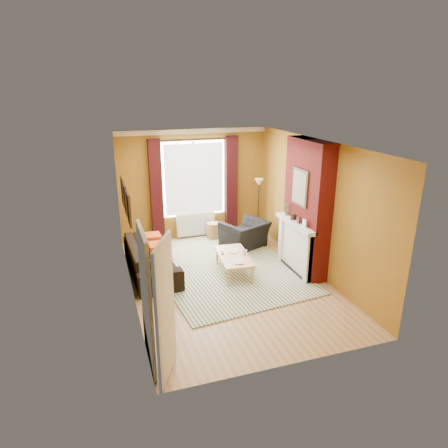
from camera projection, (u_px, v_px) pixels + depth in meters
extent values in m
plane|color=#966F44|center=(228.00, 281.00, 8.20)|extent=(5.50, 5.50, 0.00)
cube|color=#8E611B|center=(194.00, 184.00, 10.21)|extent=(3.80, 0.02, 2.80)
cube|color=#8E611B|center=(294.00, 277.00, 5.27)|extent=(3.80, 0.02, 2.80)
cube|color=#8E611B|center=(314.00, 207.00, 8.30)|extent=(0.02, 5.50, 2.80)
cube|color=#8E611B|center=(128.00, 226.00, 7.18)|extent=(0.02, 5.50, 2.80)
cube|color=silver|center=(228.00, 143.00, 7.28)|extent=(3.80, 5.50, 0.01)
cube|color=#4D0E0B|center=(307.00, 208.00, 8.25)|extent=(0.35, 1.40, 2.80)
cube|color=silver|center=(296.00, 247.00, 8.47)|extent=(0.12, 1.30, 1.10)
cube|color=silver|center=(295.00, 224.00, 8.28)|extent=(0.22, 1.40, 0.08)
cube|color=silver|center=(309.00, 259.00, 7.95)|extent=(0.16, 0.14, 1.04)
cube|color=silver|center=(283.00, 239.00, 8.99)|extent=(0.16, 0.14, 1.04)
cube|color=black|center=(297.00, 251.00, 8.51)|extent=(0.06, 0.80, 0.90)
cube|color=black|center=(295.00, 269.00, 8.64)|extent=(0.20, 1.00, 0.06)
cube|color=silver|center=(305.00, 223.00, 7.93)|extent=(0.03, 0.12, 0.16)
cube|color=black|center=(298.00, 220.00, 8.16)|extent=(0.03, 0.10, 0.14)
cylinder|color=black|center=(293.00, 217.00, 8.38)|extent=(0.10, 0.10, 0.12)
cube|color=black|center=(300.00, 187.00, 8.04)|extent=(0.03, 0.60, 0.75)
cube|color=#B1703C|center=(299.00, 187.00, 8.04)|extent=(0.01, 0.52, 0.66)
cube|color=silver|center=(193.00, 131.00, 9.73)|extent=(3.80, 0.08, 0.12)
cube|color=white|center=(194.00, 179.00, 10.13)|extent=(1.60, 0.04, 1.90)
cube|color=silver|center=(194.00, 179.00, 10.10)|extent=(1.50, 0.02, 1.80)
cube|color=silver|center=(194.00, 179.00, 10.11)|extent=(0.06, 0.04, 1.90)
cube|color=#350C0D|center=(156.00, 190.00, 9.83)|extent=(0.30, 0.16, 2.50)
cube|color=#350C0D|center=(231.00, 185.00, 10.40)|extent=(0.30, 0.16, 2.50)
cylinder|color=black|center=(194.00, 139.00, 9.72)|extent=(2.30, 0.05, 0.05)
cube|color=silver|center=(196.00, 224.00, 10.46)|extent=(1.00, 0.10, 0.60)
cube|color=silver|center=(179.00, 227.00, 10.28)|extent=(0.04, 0.03, 0.56)
cube|color=silver|center=(183.00, 226.00, 10.31)|extent=(0.04, 0.03, 0.56)
cube|color=silver|center=(188.00, 226.00, 10.34)|extent=(0.04, 0.03, 0.56)
cube|color=silver|center=(192.00, 225.00, 10.37)|extent=(0.04, 0.03, 0.56)
cube|color=silver|center=(196.00, 225.00, 10.41)|extent=(0.04, 0.03, 0.56)
cube|color=silver|center=(200.00, 225.00, 10.44)|extent=(0.04, 0.03, 0.56)
cube|color=silver|center=(204.00, 224.00, 10.47)|extent=(0.04, 0.03, 0.56)
cube|color=silver|center=(208.00, 224.00, 10.50)|extent=(0.04, 0.03, 0.56)
cube|color=silver|center=(212.00, 223.00, 10.54)|extent=(0.04, 0.03, 0.56)
cube|color=black|center=(129.00, 209.00, 6.99)|extent=(0.04, 0.44, 0.58)
cube|color=yellow|center=(130.00, 209.00, 6.99)|extent=(0.01, 0.38, 0.52)
cube|color=black|center=(126.00, 199.00, 7.57)|extent=(0.04, 0.44, 0.58)
cube|color=#31955C|center=(127.00, 199.00, 7.58)|extent=(0.01, 0.38, 0.52)
cube|color=black|center=(123.00, 191.00, 8.15)|extent=(0.04, 0.44, 0.58)
cube|color=#CD4633|center=(124.00, 191.00, 8.16)|extent=(0.01, 0.38, 0.52)
cube|color=silver|center=(146.00, 300.00, 5.48)|extent=(0.05, 0.94, 2.06)
cube|color=black|center=(148.00, 300.00, 5.49)|extent=(0.02, 0.80, 1.98)
cube|color=silver|center=(165.00, 311.00, 5.21)|extent=(0.37, 0.74, 1.98)
imported|color=#417232|center=(286.00, 210.00, 8.63)|extent=(0.14, 0.10, 0.27)
cube|color=#B23D0E|center=(163.00, 260.00, 7.93)|extent=(0.34, 0.40, 0.16)
cube|color=#B23D0E|center=(157.00, 247.00, 8.55)|extent=(0.34, 0.40, 0.16)
cube|color=#B23D0E|center=(153.00, 238.00, 9.09)|extent=(0.34, 0.40, 0.16)
cube|color=#34448F|center=(223.00, 267.00, 8.78)|extent=(3.21, 4.18, 0.02)
imported|color=black|center=(151.00, 258.00, 8.48)|extent=(0.96, 2.29, 0.66)
imported|color=black|center=(245.00, 234.00, 9.81)|extent=(1.28, 1.21, 0.66)
cube|color=#D8B17C|center=(234.00, 256.00, 8.41)|extent=(0.73, 1.29, 0.05)
cylinder|color=#D8B17C|center=(229.00, 278.00, 7.91)|extent=(0.06, 0.06, 0.36)
cylinder|color=#D8B17C|center=(252.00, 276.00, 8.02)|extent=(0.06, 0.06, 0.36)
cylinder|color=#D8B17C|center=(217.00, 256.00, 8.94)|extent=(0.06, 0.06, 0.36)
cylinder|color=#D8B17C|center=(238.00, 254.00, 9.04)|extent=(0.06, 0.06, 0.36)
cylinder|color=#976B41|center=(213.00, 231.00, 10.40)|extent=(0.39, 0.39, 0.43)
cylinder|color=black|center=(257.00, 236.00, 10.57)|extent=(0.29, 0.29, 0.03)
cylinder|color=black|center=(258.00, 210.00, 10.33)|extent=(0.03, 0.03, 1.44)
cone|color=beige|center=(259.00, 182.00, 10.09)|extent=(0.29, 0.29, 0.17)
imported|color=#999999|center=(235.00, 262.00, 8.05)|extent=(0.23, 0.27, 0.02)
imported|color=#999999|center=(229.00, 250.00, 8.63)|extent=(0.31, 0.33, 0.02)
imported|color=#999999|center=(244.00, 252.00, 8.42)|extent=(0.14, 0.14, 0.10)
cube|color=#29292C|center=(222.00, 253.00, 8.48)|extent=(0.08, 0.16, 0.02)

